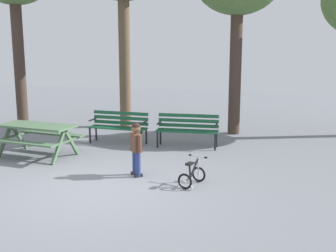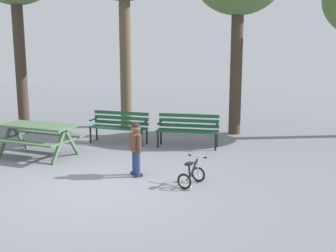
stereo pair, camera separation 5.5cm
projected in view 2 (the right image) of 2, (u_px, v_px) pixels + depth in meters
The scene contains 6 objects.
ground at pixel (99, 187), 7.77m from camera, with size 36.00×36.00×0.00m, color slate.
picnic_table at pixel (38, 132), 9.88m from camera, with size 1.97×1.58×0.79m.
park_bench_far_left at pixel (119, 125), 11.24m from camera, with size 1.63×0.56×0.85m.
park_bench_left at pixel (188, 128), 10.82m from camera, with size 1.62×0.52×0.85m.
child_standing at pixel (136, 145), 8.34m from camera, with size 0.30×0.33×1.10m.
kids_bicycle at pixel (191, 175), 7.83m from camera, with size 0.51×0.63×0.54m.
Camera 2 is at (3.10, -6.86, 2.59)m, focal length 44.38 mm.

